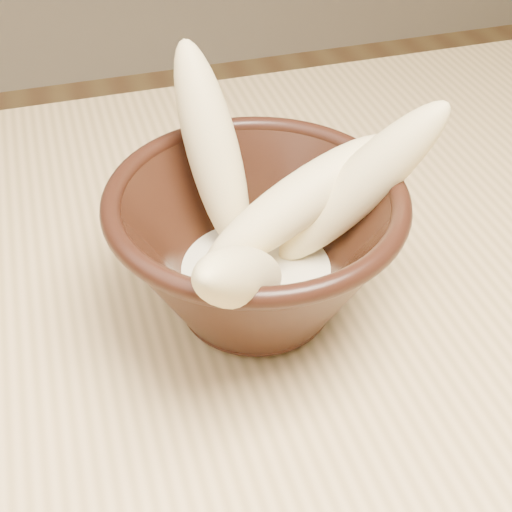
# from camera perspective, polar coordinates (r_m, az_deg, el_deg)

# --- Properties ---
(table) EXTENTS (1.20, 0.80, 0.75)m
(table) POSITION_cam_1_polar(r_m,az_deg,el_deg) (0.61, -10.33, -12.17)
(table) COLOR #D9B377
(table) RESTS_ON ground
(bowl) EXTENTS (0.21, 0.21, 0.12)m
(bowl) POSITION_cam_1_polar(r_m,az_deg,el_deg) (0.52, 0.00, 0.84)
(bowl) COLOR black
(bowl) RESTS_ON table
(milk_puddle) EXTENTS (0.12, 0.12, 0.02)m
(milk_puddle) POSITION_cam_1_polar(r_m,az_deg,el_deg) (0.54, 0.00, -1.52)
(milk_puddle) COLOR beige
(milk_puddle) RESTS_ON bowl
(banana_upright) EXTENTS (0.06, 0.12, 0.16)m
(banana_upright) POSITION_cam_1_polar(r_m,az_deg,el_deg) (0.54, -3.48, 8.51)
(banana_upright) COLOR #F6D891
(banana_upright) RESTS_ON bowl
(banana_right) EXTENTS (0.14, 0.06, 0.15)m
(banana_right) POSITION_cam_1_polar(r_m,az_deg,el_deg) (0.52, 8.27, 5.59)
(banana_right) COLOR #F6D891
(banana_right) RESTS_ON bowl
(banana_across) EXTENTS (0.17, 0.08, 0.10)m
(banana_across) POSITION_cam_1_polar(r_m,az_deg,el_deg) (0.52, 3.39, 4.38)
(banana_across) COLOR #F6D891
(banana_across) RESTS_ON bowl
(banana_front) EXTENTS (0.12, 0.15, 0.14)m
(banana_front) POSITION_cam_1_polar(r_m,az_deg,el_deg) (0.44, -1.10, -1.71)
(banana_front) COLOR #F6D891
(banana_front) RESTS_ON bowl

